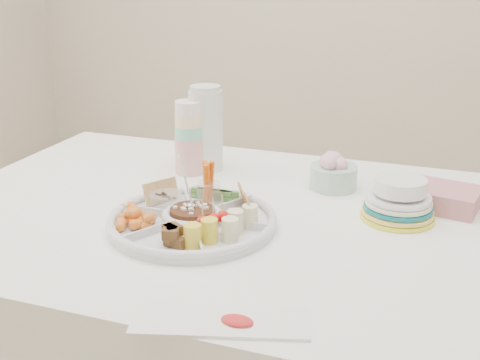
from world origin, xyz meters
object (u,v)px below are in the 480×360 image
(thermos, at_px, (206,128))
(plate_stack, at_px, (399,197))
(dining_table, at_px, (235,344))
(party_tray, at_px, (192,218))

(thermos, xyz_separation_m, plate_stack, (0.56, -0.18, -0.07))
(thermos, bearing_deg, plate_stack, -17.96)
(dining_table, distance_m, thermos, 0.61)
(party_tray, distance_m, plate_stack, 0.48)
(dining_table, height_order, party_tray, party_tray)
(plate_stack, bearing_deg, thermos, 162.04)
(dining_table, xyz_separation_m, party_tray, (-0.06, -0.11, 0.40))
(party_tray, xyz_separation_m, plate_stack, (0.44, 0.21, 0.03))
(dining_table, bearing_deg, thermos, 124.30)
(dining_table, height_order, plate_stack, plate_stack)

